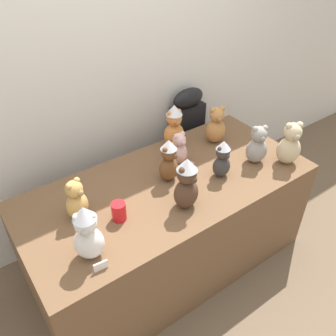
{
  "coord_description": "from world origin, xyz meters",
  "views": [
    {
      "loc": [
        -0.99,
        -1.14,
        2.13
      ],
      "look_at": [
        0.0,
        0.25,
        0.85
      ],
      "focal_mm": 38.11,
      "sensor_mm": 36.0,
      "label": 1
    }
  ],
  "objects_px": {
    "display_table": "(168,225)",
    "teddy_bear_charcoal": "(222,159)",
    "teddy_bear_honey": "(76,200)",
    "teddy_bear_ash": "(257,146)",
    "party_cup_red": "(119,211)",
    "instrument_case": "(187,144)",
    "teddy_bear_ginger": "(174,127)",
    "teddy_bear_caramel": "(216,126)",
    "teddy_bear_snow": "(87,233)",
    "teddy_bear_sand": "(290,144)",
    "teddy_bear_chestnut": "(169,161)",
    "teddy_bear_blush": "(179,149)",
    "teddy_bear_cocoa": "(186,184)"
  },
  "relations": [
    {
      "from": "display_table",
      "to": "teddy_bear_snow",
      "type": "bearing_deg",
      "value": -159.53
    },
    {
      "from": "teddy_bear_honey",
      "to": "teddy_bear_ginger",
      "type": "height_order",
      "value": "teddy_bear_ginger"
    },
    {
      "from": "display_table",
      "to": "teddy_bear_caramel",
      "type": "relative_size",
      "value": 6.59
    },
    {
      "from": "instrument_case",
      "to": "teddy_bear_snow",
      "type": "distance_m",
      "value": 1.51
    },
    {
      "from": "teddy_bear_caramel",
      "to": "teddy_bear_ginger",
      "type": "bearing_deg",
      "value": 175.93
    },
    {
      "from": "teddy_bear_caramel",
      "to": "teddy_bear_sand",
      "type": "bearing_deg",
      "value": -44.63
    },
    {
      "from": "instrument_case",
      "to": "teddy_bear_ash",
      "type": "relative_size",
      "value": 3.63
    },
    {
      "from": "teddy_bear_chestnut",
      "to": "teddy_bear_charcoal",
      "type": "distance_m",
      "value": 0.33
    },
    {
      "from": "teddy_bear_cocoa",
      "to": "teddy_bear_caramel",
      "type": "xyz_separation_m",
      "value": [
        0.59,
        0.42,
        -0.03
      ]
    },
    {
      "from": "teddy_bear_chestnut",
      "to": "teddy_bear_ash",
      "type": "height_order",
      "value": "teddy_bear_chestnut"
    },
    {
      "from": "teddy_bear_blush",
      "to": "teddy_bear_caramel",
      "type": "height_order",
      "value": "teddy_bear_caramel"
    },
    {
      "from": "teddy_bear_snow",
      "to": "teddy_bear_chestnut",
      "type": "bearing_deg",
      "value": 50.17
    },
    {
      "from": "teddy_bear_cocoa",
      "to": "teddy_bear_ginger",
      "type": "distance_m",
      "value": 0.63
    },
    {
      "from": "display_table",
      "to": "teddy_bear_ash",
      "type": "height_order",
      "value": "teddy_bear_ash"
    },
    {
      "from": "party_cup_red",
      "to": "teddy_bear_cocoa",
      "type": "bearing_deg",
      "value": -19.5
    },
    {
      "from": "teddy_bear_snow",
      "to": "teddy_bear_charcoal",
      "type": "bearing_deg",
      "value": 34.29
    },
    {
      "from": "teddy_bear_sand",
      "to": "teddy_bear_charcoal",
      "type": "bearing_deg",
      "value": -173.16
    },
    {
      "from": "teddy_bear_cocoa",
      "to": "teddy_bear_snow",
      "type": "relative_size",
      "value": 1.02
    },
    {
      "from": "teddy_bear_ginger",
      "to": "party_cup_red",
      "type": "relative_size",
      "value": 2.93
    },
    {
      "from": "teddy_bear_chestnut",
      "to": "teddy_bear_ginger",
      "type": "height_order",
      "value": "teddy_bear_ginger"
    },
    {
      "from": "teddy_bear_charcoal",
      "to": "teddy_bear_caramel",
      "type": "bearing_deg",
      "value": 55.45
    },
    {
      "from": "instrument_case",
      "to": "teddy_bear_ginger",
      "type": "bearing_deg",
      "value": -145.1
    },
    {
      "from": "teddy_bear_chestnut",
      "to": "teddy_bear_blush",
      "type": "distance_m",
      "value": 0.19
    },
    {
      "from": "instrument_case",
      "to": "teddy_bear_cocoa",
      "type": "relative_size",
      "value": 3.02
    },
    {
      "from": "teddy_bear_honey",
      "to": "teddy_bear_charcoal",
      "type": "xyz_separation_m",
      "value": [
        0.89,
        -0.18,
        0.01
      ]
    },
    {
      "from": "teddy_bear_ginger",
      "to": "instrument_case",
      "type": "bearing_deg",
      "value": 43.76
    },
    {
      "from": "instrument_case",
      "to": "teddy_bear_ginger",
      "type": "relative_size",
      "value": 3.08
    },
    {
      "from": "teddy_bear_ginger",
      "to": "teddy_bear_caramel",
      "type": "bearing_deg",
      "value": -18.49
    },
    {
      "from": "display_table",
      "to": "teddy_bear_charcoal",
      "type": "relative_size",
      "value": 7.15
    },
    {
      "from": "display_table",
      "to": "teddy_bear_honey",
      "type": "bearing_deg",
      "value": 174.51
    },
    {
      "from": "instrument_case",
      "to": "teddy_bear_caramel",
      "type": "relative_size",
      "value": 3.55
    },
    {
      "from": "teddy_bear_chestnut",
      "to": "teddy_bear_sand",
      "type": "bearing_deg",
      "value": -42.6
    },
    {
      "from": "display_table",
      "to": "teddy_bear_cocoa",
      "type": "relative_size",
      "value": 5.6
    },
    {
      "from": "teddy_bear_ash",
      "to": "party_cup_red",
      "type": "height_order",
      "value": "teddy_bear_ash"
    },
    {
      "from": "teddy_bear_chestnut",
      "to": "party_cup_red",
      "type": "bearing_deg",
      "value": 177.29
    },
    {
      "from": "teddy_bear_ash",
      "to": "teddy_bear_chestnut",
      "type": "bearing_deg",
      "value": -173.93
    },
    {
      "from": "teddy_bear_sand",
      "to": "teddy_bear_chestnut",
      "type": "bearing_deg",
      "value": -177.96
    },
    {
      "from": "teddy_bear_chestnut",
      "to": "teddy_bear_ash",
      "type": "xyz_separation_m",
      "value": [
        0.58,
        -0.18,
        -0.01
      ]
    },
    {
      "from": "teddy_bear_cocoa",
      "to": "teddy_bear_blush",
      "type": "distance_m",
      "value": 0.42
    },
    {
      "from": "teddy_bear_snow",
      "to": "teddy_bear_charcoal",
      "type": "height_order",
      "value": "teddy_bear_snow"
    },
    {
      "from": "instrument_case",
      "to": "teddy_bear_cocoa",
      "type": "distance_m",
      "value": 1.07
    },
    {
      "from": "teddy_bear_honey",
      "to": "teddy_bear_ash",
      "type": "xyz_separation_m",
      "value": [
        1.17,
        -0.2,
        0.01
      ]
    },
    {
      "from": "display_table",
      "to": "party_cup_red",
      "type": "bearing_deg",
      "value": -166.64
    },
    {
      "from": "teddy_bear_snow",
      "to": "teddy_bear_sand",
      "type": "height_order",
      "value": "teddy_bear_snow"
    },
    {
      "from": "teddy_bear_ginger",
      "to": "teddy_bear_sand",
      "type": "xyz_separation_m",
      "value": [
        0.49,
        -0.6,
        -0.02
      ]
    },
    {
      "from": "instrument_case",
      "to": "teddy_bear_blush",
      "type": "height_order",
      "value": "instrument_case"
    },
    {
      "from": "display_table",
      "to": "teddy_bear_charcoal",
      "type": "bearing_deg",
      "value": -21.71
    },
    {
      "from": "teddy_bear_charcoal",
      "to": "teddy_bear_ginger",
      "type": "distance_m",
      "value": 0.45
    },
    {
      "from": "instrument_case",
      "to": "party_cup_red",
      "type": "height_order",
      "value": "instrument_case"
    },
    {
      "from": "display_table",
      "to": "teddy_bear_honey",
      "type": "height_order",
      "value": "teddy_bear_honey"
    }
  ]
}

